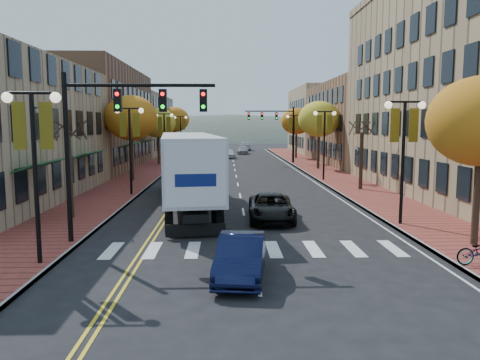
{
  "coord_description": "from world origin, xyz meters",
  "views": [
    {
      "loc": [
        -0.99,
        -16.08,
        4.98
      ],
      "look_at": [
        -0.28,
        6.9,
        2.2
      ],
      "focal_mm": 35.0,
      "sensor_mm": 36.0,
      "label": 1
    }
  ],
  "objects": [
    {
      "name": "car_far_silver",
      "position": [
        1.84,
        60.96,
        0.63
      ],
      "size": [
        2.15,
        4.48,
        1.26
      ],
      "primitive_type": "imported",
      "rotation": [
        0.0,
        0.0,
        -0.09
      ],
      "color": "#93939A",
      "rests_on": "ground"
    },
    {
      "name": "sidewalk_left",
      "position": [
        -9.0,
        32.5,
        0.07
      ],
      "size": [
        4.0,
        85.0,
        0.15
      ],
      "primitive_type": "cube",
      "color": "brown",
      "rests_on": "ground"
    },
    {
      "name": "traffic_mast_far",
      "position": [
        5.48,
        42.0,
        4.92
      ],
      "size": [
        6.1,
        0.34,
        7.0
      ],
      "color": "black",
      "rests_on": "ground"
    },
    {
      "name": "building_right_far",
      "position": [
        18.5,
        64.0,
        5.5
      ],
      "size": [
        15.0,
        20.0,
        11.0
      ],
      "primitive_type": "cube",
      "color": "#9E8966",
      "rests_on": "ground"
    },
    {
      "name": "building_right_mid",
      "position": [
        18.5,
        42.0,
        5.0
      ],
      "size": [
        15.0,
        24.0,
        10.0
      ],
      "primitive_type": "cube",
      "color": "brown",
      "rests_on": "ground"
    },
    {
      "name": "semi_truck",
      "position": [
        -3.31,
        11.94,
        2.54
      ],
      "size": [
        4.89,
        17.61,
        4.35
      ],
      "rotation": [
        0.0,
        0.0,
        0.12
      ],
      "color": "black",
      "rests_on": "ground"
    },
    {
      "name": "tree_left_a",
      "position": [
        -9.0,
        8.0,
        2.25
      ],
      "size": [
        0.28,
        0.28,
        4.2
      ],
      "color": "#382619",
      "rests_on": "sidewalk_left"
    },
    {
      "name": "tree_right_b",
      "position": [
        9.0,
        18.0,
        2.25
      ],
      "size": [
        0.28,
        0.28,
        4.2
      ],
      "color": "#382619",
      "rests_on": "sidewalk_right"
    },
    {
      "name": "lamp_left_c",
      "position": [
        -7.5,
        34.0,
        4.29
      ],
      "size": [
        1.96,
        0.36,
        6.05
      ],
      "color": "black",
      "rests_on": "ground"
    },
    {
      "name": "building_left_far",
      "position": [
        -17.0,
        61.0,
        4.75
      ],
      "size": [
        12.0,
        26.0,
        9.5
      ],
      "primitive_type": "cube",
      "color": "#9E8966",
      "rests_on": "ground"
    },
    {
      "name": "lamp_left_b",
      "position": [
        -7.5,
        16.0,
        4.29
      ],
      "size": [
        1.96,
        0.36,
        6.05
      ],
      "color": "black",
      "rests_on": "ground"
    },
    {
      "name": "tree_left_c",
      "position": [
        -9.0,
        40.0,
        5.05
      ],
      "size": [
        4.16,
        4.16,
        6.69
      ],
      "color": "#382619",
      "rests_on": "sidewalk_left"
    },
    {
      "name": "tree_left_b",
      "position": [
        -9.0,
        24.0,
        5.45
      ],
      "size": [
        4.48,
        4.48,
        7.21
      ],
      "color": "#382619",
      "rests_on": "sidewalk_left"
    },
    {
      "name": "navy_sedan",
      "position": [
        -0.5,
        -1.34,
        0.69
      ],
      "size": [
        1.93,
        4.33,
        1.38
      ],
      "primitive_type": "imported",
      "rotation": [
        0.0,
        0.0,
        -0.11
      ],
      "color": "black",
      "rests_on": "ground"
    },
    {
      "name": "lamp_right_c",
      "position": [
        7.5,
        42.0,
        4.29
      ],
      "size": [
        1.96,
        0.36,
        6.05
      ],
      "color": "black",
      "rests_on": "ground"
    },
    {
      "name": "lamp_left_a",
      "position": [
        -7.5,
        0.0,
        4.29
      ],
      "size": [
        1.96,
        0.36,
        6.05
      ],
      "color": "black",
      "rests_on": "ground"
    },
    {
      "name": "sidewalk_right",
      "position": [
        9.0,
        32.5,
        0.07
      ],
      "size": [
        4.0,
        85.0,
        0.15
      ],
      "primitive_type": "cube",
      "color": "brown",
      "rests_on": "ground"
    },
    {
      "name": "tree_right_d",
      "position": [
        9.0,
        50.0,
        5.29
      ],
      "size": [
        4.35,
        4.35,
        7.0
      ],
      "color": "#382619",
      "rests_on": "sidewalk_right"
    },
    {
      "name": "building_left_mid",
      "position": [
        -17.0,
        36.0,
        5.5
      ],
      "size": [
        12.0,
        24.0,
        11.0
      ],
      "primitive_type": "cube",
      "color": "brown",
      "rests_on": "ground"
    },
    {
      "name": "black_suv",
      "position": [
        1.35,
        7.6,
        0.68
      ],
      "size": [
        2.45,
        5.01,
        1.37
      ],
      "primitive_type": "imported",
      "rotation": [
        0.0,
        0.0,
        -0.04
      ],
      "color": "black",
      "rests_on": "ground"
    },
    {
      "name": "tree_left_d",
      "position": [
        -9.0,
        58.0,
        5.6
      ],
      "size": [
        4.61,
        4.61,
        7.42
      ],
      "color": "#382619",
      "rests_on": "sidewalk_left"
    },
    {
      "name": "car_far_white",
      "position": [
        -0.5,
        51.37,
        0.67
      ],
      "size": [
        1.78,
        3.99,
        1.33
      ],
      "primitive_type": "imported",
      "rotation": [
        0.0,
        0.0,
        0.05
      ],
      "color": "silver",
      "rests_on": "ground"
    },
    {
      "name": "lamp_right_a",
      "position": [
        7.5,
        6.0,
        4.29
      ],
      "size": [
        1.96,
        0.36,
        6.05
      ],
      "color": "black",
      "rests_on": "ground"
    },
    {
      "name": "traffic_mast_near",
      "position": [
        -5.48,
        3.0,
        4.92
      ],
      "size": [
        6.1,
        0.35,
        7.0
      ],
      "color": "black",
      "rests_on": "ground"
    },
    {
      "name": "lamp_left_d",
      "position": [
        -7.5,
        52.0,
        4.29
      ],
      "size": [
        1.96,
        0.36,
        6.05
      ],
      "color": "black",
      "rests_on": "ground"
    },
    {
      "name": "lamp_right_b",
      "position": [
        7.5,
        24.0,
        4.29
      ],
      "size": [
        1.96,
        0.36,
        6.05
      ],
      "color": "black",
      "rests_on": "ground"
    },
    {
      "name": "car_far_oncoming",
      "position": [
        2.69,
        70.97,
        0.76
      ],
      "size": [
        1.8,
        4.67,
        1.52
      ],
      "primitive_type": "imported",
      "rotation": [
        0.0,
        0.0,
        3.18
      ],
      "color": "#A1A1A8",
      "rests_on": "ground"
    },
    {
      "name": "tree_right_c",
      "position": [
        9.0,
        34.0,
        5.45
      ],
      "size": [
        4.48,
        4.48,
        7.21
      ],
      "color": "#382619",
      "rests_on": "sidewalk_right"
    },
    {
      "name": "ground",
      "position": [
        0.0,
        0.0,
        0.0
      ],
      "size": [
        200.0,
        200.0,
        0.0
      ],
      "primitive_type": "plane",
      "color": "black",
      "rests_on": "ground"
    }
  ]
}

